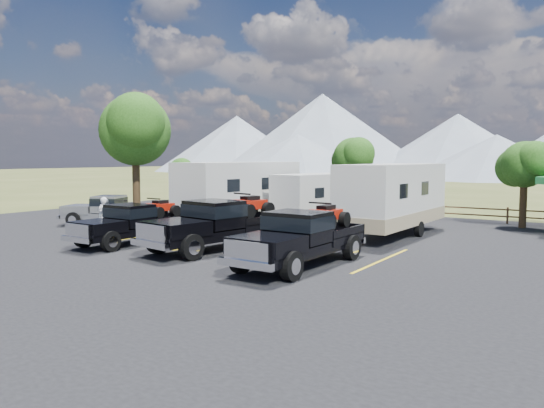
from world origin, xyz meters
The scene contains 18 objects.
ground centered at (0.00, 0.00, 0.00)m, with size 320.00×320.00×0.00m, color #424D21.
asphalt_lot centered at (0.00, 3.00, 0.02)m, with size 44.00×34.00×0.04m, color black.
stall_lines centered at (0.00, 4.00, 0.04)m, with size 12.12×5.50×0.01m.
tree_big_nw centered at (-12.55, 9.03, 5.60)m, with size 5.54×5.18×7.84m.
tree_ne_a centered at (8.97, 17.01, 3.48)m, with size 3.11×2.92×4.76m.
tree_north centered at (-2.03, 19.02, 3.83)m, with size 3.46×3.24×5.25m.
tree_nw_small centered at (-16.02, 17.01, 2.78)m, with size 2.59×2.43×3.85m.
rail_fence centered at (2.00, 18.50, 0.61)m, with size 36.12×0.12×1.00m.
mountain_range centered at (-7.63, 105.98, 7.87)m, with size 209.00×71.00×20.00m.
rig_left centered at (-4.78, 1.74, 0.99)m, with size 2.22×5.94×1.96m.
rig_center centered at (-0.64, 2.61, 1.14)m, with size 3.24×7.13×2.29m.
rig_right centered at (3.95, 1.54, 1.09)m, with size 2.44×6.56×2.17m.
trailer_left centered at (-4.64, 9.46, 1.91)m, with size 3.17×10.32×3.57m.
trailer_center centered at (-0.95, 12.42, 1.56)m, with size 3.20×8.43×2.91m.
trailer_right centered at (4.07, 10.32, 1.88)m, with size 2.87×10.11×3.51m.
pickup_silver centered at (-10.59, 5.36, 0.92)m, with size 5.88×3.98×1.69m.
person_a centered at (-8.06, 2.79, 0.98)m, with size 0.69×0.45×1.89m, color white.
person_b centered at (-8.42, 3.18, 0.91)m, with size 0.85×0.66×1.74m, color gray.
Camera 1 is at (13.19, -14.60, 3.86)m, focal length 35.00 mm.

